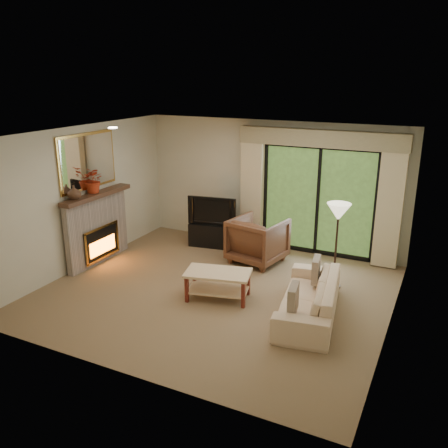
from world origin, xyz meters
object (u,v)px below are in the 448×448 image
at_px(armchair, 258,240).
at_px(sofa, 309,297).
at_px(coffee_table, 218,285).
at_px(media_console, 213,234).

relative_size(armchair, sofa, 0.48).
height_order(armchair, coffee_table, armchair).
bearing_deg(sofa, media_console, -136.63).
xyz_separation_m(armchair, coffee_table, (0.02, -1.73, -0.20)).
distance_m(media_console, armchair, 1.26).
relative_size(armchair, coffee_table, 0.93).
bearing_deg(media_console, coffee_table, -70.38).
bearing_deg(armchair, media_console, -9.20).
height_order(media_console, armchair, armchair).
xyz_separation_m(media_console, coffee_table, (1.19, -2.15, -0.01)).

